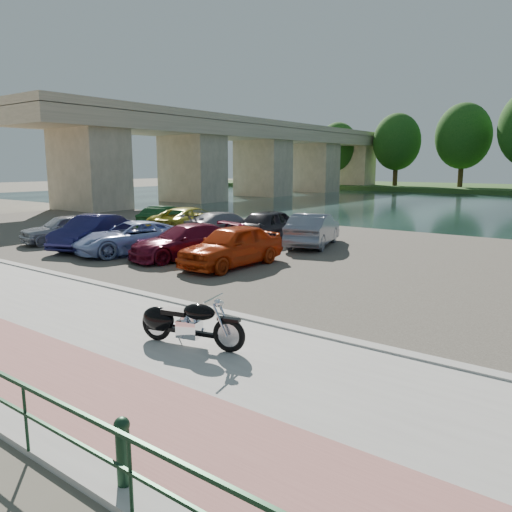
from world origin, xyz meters
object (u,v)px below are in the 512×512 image
(car_2, at_px, (131,238))
(motorcycle, at_px, (182,322))
(car_0, at_px, (64,229))
(car_1, at_px, (92,232))

(car_2, bearing_deg, motorcycle, -16.40)
(car_0, distance_m, car_1, 2.41)
(car_1, bearing_deg, motorcycle, -48.78)
(car_0, relative_size, car_2, 0.83)
(car_1, xyz_separation_m, car_2, (2.39, 0.21, -0.06))
(motorcycle, bearing_deg, car_1, 138.96)
(motorcycle, distance_m, car_0, 15.58)
(car_0, relative_size, car_1, 0.89)
(motorcycle, bearing_deg, car_2, 132.42)
(car_1, distance_m, car_2, 2.40)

